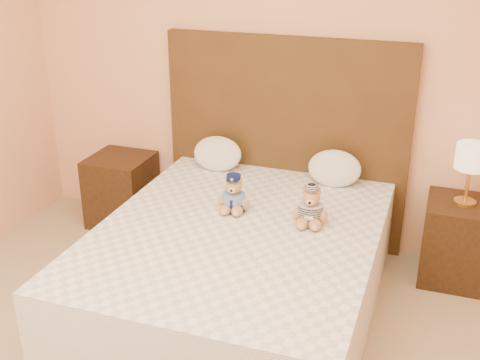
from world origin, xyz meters
name	(u,v)px	position (x,y,z in m)	size (l,w,h in m)	color
room_walls	(175,28)	(0.00, 0.46, 1.81)	(4.04, 4.52, 2.72)	#F6B086
bed	(238,269)	(0.00, 1.20, 0.28)	(1.60, 2.00, 0.55)	white
headboard	(285,142)	(0.00, 2.21, 0.75)	(1.75, 0.08, 1.50)	#4A3116
nightstand_left	(122,190)	(-1.25, 2.00, 0.28)	(0.45, 0.45, 0.55)	#372111
nightstand_right	(458,241)	(1.25, 2.00, 0.28)	(0.45, 0.45, 0.55)	#372111
lamp	(472,160)	(1.25, 2.00, 0.85)	(0.20, 0.20, 0.40)	gold
teddy_police	(234,193)	(-0.10, 1.41, 0.67)	(0.21, 0.20, 0.24)	#B27D45
teddy_prisoner	(311,206)	(0.39, 1.39, 0.67)	(0.21, 0.21, 0.24)	#B27D45
pillow_left	(217,152)	(-0.45, 2.03, 0.68)	(0.36, 0.23, 0.26)	white
pillow_right	(335,167)	(0.40, 2.03, 0.68)	(0.36, 0.23, 0.25)	white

